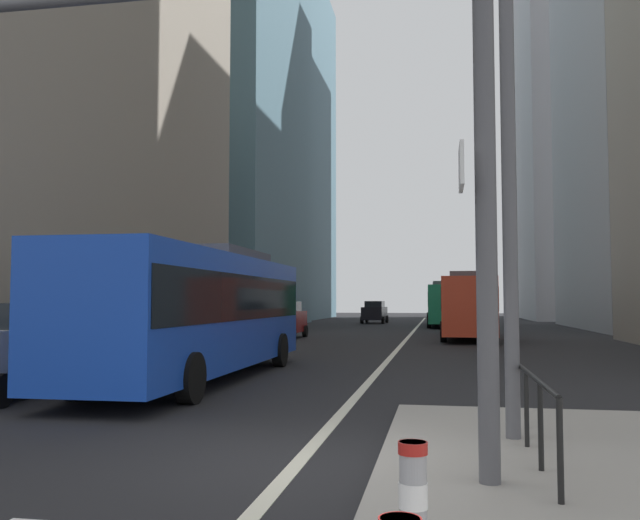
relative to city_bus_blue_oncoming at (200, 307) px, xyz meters
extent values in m
plane|color=black|center=(4.24, 11.96, -1.84)|extent=(160.00, 160.00, 0.00)
cube|color=beige|center=(4.24, 21.96, -1.83)|extent=(0.20, 80.00, 0.01)
cube|color=slate|center=(-11.76, 34.68, 17.46)|extent=(12.16, 19.12, 38.59)
cube|color=slate|center=(-11.76, 56.72, 17.02)|extent=(10.28, 16.80, 37.71)
cube|color=#9E9EA3|center=(21.24, 60.92, 21.15)|extent=(12.80, 23.03, 45.97)
cube|color=blue|center=(0.00, -0.03, -0.11)|extent=(2.53, 11.57, 2.75)
cube|color=black|center=(0.00, -0.03, 0.23)|extent=(2.57, 11.34, 1.10)
cube|color=#4C4C51|center=(-0.01, 1.70, 1.41)|extent=(1.76, 4.17, 0.30)
cylinder|color=black|center=(1.21, -3.73, -1.34)|extent=(0.30, 1.00, 1.00)
cylinder|color=black|center=(-1.19, -3.74, -1.34)|extent=(0.30, 1.00, 1.00)
cylinder|color=black|center=(1.19, 3.67, -1.34)|extent=(0.30, 1.00, 1.00)
cylinder|color=black|center=(-1.21, 3.66, -1.34)|extent=(0.30, 1.00, 1.00)
cube|color=silver|center=(-3.02, -3.36, -0.97)|extent=(1.83, 4.32, 1.10)
cube|color=black|center=(-3.02, -3.21, -0.16)|extent=(1.52, 2.34, 0.52)
cylinder|color=black|center=(-2.09, -4.81, -1.52)|extent=(0.23, 0.64, 0.64)
cylinder|color=black|center=(-2.13, -1.89, -1.52)|extent=(0.23, 0.64, 0.64)
cylinder|color=black|center=(-3.95, -1.91, -1.52)|extent=(0.23, 0.64, 0.64)
cube|color=red|center=(7.37, 20.15, -0.11)|extent=(2.72, 11.58, 2.75)
cube|color=black|center=(7.37, 20.15, 0.23)|extent=(2.75, 11.35, 1.10)
cube|color=#4C4C51|center=(7.34, 18.42, 1.41)|extent=(1.83, 4.19, 0.30)
cylinder|color=black|center=(6.24, 23.86, -1.34)|extent=(0.32, 1.01, 1.00)
cylinder|color=black|center=(8.64, 23.82, -1.34)|extent=(0.32, 1.01, 1.00)
cylinder|color=black|center=(6.10, 16.48, -1.34)|extent=(0.32, 1.01, 1.00)
cylinder|color=black|center=(8.50, 16.44, -1.34)|extent=(0.32, 1.01, 1.00)
cube|color=#198456|center=(6.28, 36.48, -0.11)|extent=(2.73, 11.48, 2.75)
cube|color=black|center=(6.28, 36.48, 0.23)|extent=(2.76, 11.25, 1.10)
cube|color=#4C4C51|center=(6.31, 34.76, 1.41)|extent=(1.83, 4.15, 0.30)
cylinder|color=black|center=(5.00, 40.11, -1.34)|extent=(0.32, 1.01, 1.00)
cylinder|color=black|center=(7.40, 40.16, -1.34)|extent=(0.32, 1.01, 1.00)
cylinder|color=black|center=(5.15, 32.79, -1.34)|extent=(0.32, 1.01, 1.00)
cylinder|color=black|center=(7.55, 32.84, -1.34)|extent=(0.32, 1.01, 1.00)
cube|color=maroon|center=(-2.23, 18.31, -0.97)|extent=(1.81, 4.57, 1.10)
cube|color=black|center=(-2.23, 18.46, -0.16)|extent=(1.51, 2.47, 0.52)
cylinder|color=black|center=(-1.31, 16.77, -1.52)|extent=(0.22, 0.64, 0.64)
cylinder|color=black|center=(-3.13, 16.75, -1.52)|extent=(0.22, 0.64, 0.64)
cylinder|color=black|center=(-1.33, 19.86, -1.52)|extent=(0.22, 0.64, 0.64)
cylinder|color=black|center=(-3.15, 19.85, -1.52)|extent=(0.22, 0.64, 0.64)
cube|color=silver|center=(8.09, 46.92, -0.97)|extent=(1.89, 4.43, 1.10)
cube|color=black|center=(8.09, 46.77, -0.16)|extent=(1.55, 2.40, 0.52)
cylinder|color=black|center=(7.22, 48.43, -1.52)|extent=(0.24, 0.65, 0.64)
cylinder|color=black|center=(9.04, 48.39, -1.52)|extent=(0.24, 0.65, 0.64)
cylinder|color=black|center=(7.15, 45.45, -1.52)|extent=(0.24, 0.65, 0.64)
cylinder|color=black|center=(8.97, 45.41, -1.52)|extent=(0.24, 0.65, 0.64)
cube|color=#232838|center=(6.73, 45.65, -0.97)|extent=(1.95, 4.36, 1.10)
cube|color=black|center=(6.74, 45.50, -0.16)|extent=(1.58, 2.38, 0.52)
cylinder|color=black|center=(5.77, 47.07, -1.52)|extent=(0.24, 0.65, 0.64)
cylinder|color=black|center=(7.59, 47.14, -1.52)|extent=(0.24, 0.65, 0.64)
cylinder|color=black|center=(5.88, 44.15, -1.52)|extent=(0.24, 0.65, 0.64)
cylinder|color=black|center=(7.70, 44.22, -1.52)|extent=(0.24, 0.65, 0.64)
cube|color=black|center=(0.28, 42.59, -0.97)|extent=(1.93, 4.40, 1.10)
cube|color=black|center=(0.29, 42.74, -0.16)|extent=(1.58, 2.39, 0.52)
cylinder|color=black|center=(1.14, 41.09, -1.52)|extent=(0.24, 0.65, 0.64)
cylinder|color=black|center=(-0.68, 41.15, -1.52)|extent=(0.24, 0.65, 0.64)
cylinder|color=black|center=(1.24, 44.04, -1.52)|extent=(0.24, 0.65, 0.64)
cylinder|color=black|center=(-0.58, 44.10, -1.52)|extent=(0.24, 0.65, 0.64)
cylinder|color=#515156|center=(6.45, -9.00, 1.31)|extent=(0.22, 0.22, 6.00)
cube|color=white|center=(6.20, -9.18, 1.51)|extent=(0.04, 0.60, 0.44)
cylinder|color=#56565B|center=(6.92, -6.68, 2.31)|extent=(0.20, 0.20, 8.00)
cylinder|color=#99999E|center=(5.79, -11.56, -1.23)|extent=(0.18, 0.18, 0.91)
cylinder|color=white|center=(5.79, -11.56, -1.12)|extent=(0.19, 0.19, 0.16)
cylinder|color=#B21E19|center=(5.79, -11.56, -0.81)|extent=(0.20, 0.20, 0.08)
cylinder|color=black|center=(7.04, -9.60, -1.21)|extent=(0.06, 0.06, 0.95)
cylinder|color=black|center=(7.04, -8.40, -1.21)|extent=(0.06, 0.06, 0.95)
cylinder|color=black|center=(7.04, -7.19, -1.21)|extent=(0.06, 0.06, 0.95)
cylinder|color=black|center=(7.04, -5.99, -1.21)|extent=(0.06, 0.06, 0.95)
cylinder|color=black|center=(7.04, -7.79, -0.74)|extent=(0.06, 3.62, 0.06)
camera|label=1|loc=(5.97, -16.07, 0.16)|focal=37.50mm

